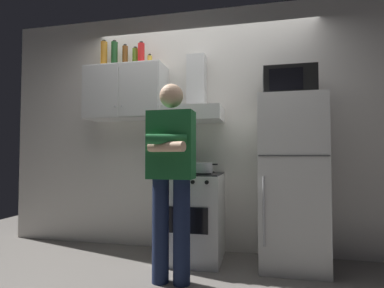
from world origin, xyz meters
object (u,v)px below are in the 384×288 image
(bottle_wine_green, at_px, (114,55))
(stove_oven, at_px, (192,216))
(bottle_liquor_amber, at_px, (104,55))
(bottle_spice_jar, at_px, (150,61))
(bottle_soda_red, at_px, (141,54))
(refrigerator, at_px, (290,181))
(upper_cabinet, at_px, (126,93))
(range_hood, at_px, (195,104))
(person_standing, at_px, (171,173))
(bottle_beer_brown, at_px, (125,57))
(microwave, at_px, (288,84))
(cooking_pot, at_px, (203,168))
(bottle_olive_oil, at_px, (135,58))

(bottle_wine_green, bearing_deg, stove_oven, -7.75)
(bottle_liquor_amber, distance_m, bottle_wine_green, 0.13)
(bottle_spice_jar, bearing_deg, bottle_soda_red, -164.98)
(refrigerator, bearing_deg, upper_cabinet, 175.93)
(refrigerator, height_order, bottle_wine_green, bottle_wine_green)
(bottle_liquor_amber, bearing_deg, range_hood, 0.10)
(person_standing, height_order, bottle_beer_brown, bottle_beer_brown)
(microwave, bearing_deg, upper_cabinet, 176.52)
(refrigerator, bearing_deg, bottle_liquor_amber, 176.50)
(refrigerator, distance_m, cooking_pot, 0.84)
(upper_cabinet, bearing_deg, refrigerator, -4.07)
(bottle_olive_oil, bearing_deg, range_hood, -2.53)
(upper_cabinet, bearing_deg, bottle_liquor_amber, -179.87)
(person_standing, bearing_deg, bottle_wine_green, 140.67)
(bottle_wine_green, bearing_deg, bottle_beer_brown, 10.79)
(upper_cabinet, relative_size, microwave, 1.88)
(upper_cabinet, height_order, person_standing, upper_cabinet)
(bottle_spice_jar, bearing_deg, refrigerator, -5.81)
(refrigerator, relative_size, bottle_spice_jar, 12.03)
(microwave, height_order, bottle_beer_brown, bottle_beer_brown)
(microwave, distance_m, bottle_wine_green, 1.95)
(upper_cabinet, height_order, bottle_liquor_amber, bottle_liquor_amber)
(refrigerator, bearing_deg, stove_oven, -179.96)
(person_standing, relative_size, bottle_liquor_amber, 5.02)
(stove_oven, bearing_deg, bottle_olive_oil, 167.36)
(microwave, height_order, bottle_spice_jar, bottle_spice_jar)
(upper_cabinet, distance_m, refrigerator, 2.00)
(bottle_soda_red, bearing_deg, person_standing, -52.24)
(bottle_spice_jar, bearing_deg, bottle_beer_brown, 179.82)
(upper_cabinet, xyz_separation_m, bottle_wine_green, (-0.15, 0.00, 0.45))
(person_standing, xyz_separation_m, bottle_liquor_amber, (-1.02, 0.73, 1.31))
(bottle_liquor_amber, bearing_deg, bottle_olive_oil, 5.06)
(range_hood, relative_size, bottle_soda_red, 2.76)
(stove_oven, bearing_deg, refrigerator, 0.04)
(person_standing, height_order, bottle_spice_jar, bottle_spice_jar)
(upper_cabinet, height_order, bottle_spice_jar, bottle_spice_jar)
(range_hood, distance_m, bottle_beer_brown, 1.01)
(person_standing, distance_m, bottle_liquor_amber, 1.81)
(microwave, height_order, person_standing, microwave)
(stove_oven, xyz_separation_m, bottle_liquor_amber, (-1.07, 0.12, 1.77))
(refrigerator, distance_m, bottle_olive_oil, 2.15)
(bottle_beer_brown, bearing_deg, person_standing, -44.36)
(bottle_liquor_amber, height_order, bottle_wine_green, bottle_liquor_amber)
(cooking_pot, bearing_deg, person_standing, -110.30)
(bottle_soda_red, distance_m, bottle_wine_green, 0.33)
(stove_oven, height_order, bottle_soda_red, bottle_soda_red)
(upper_cabinet, distance_m, bottle_soda_red, 0.47)
(bottle_liquor_amber, bearing_deg, cooking_pot, -11.44)
(bottle_soda_red, bearing_deg, bottle_beer_brown, 172.98)
(stove_oven, bearing_deg, bottle_liquor_amber, 173.38)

